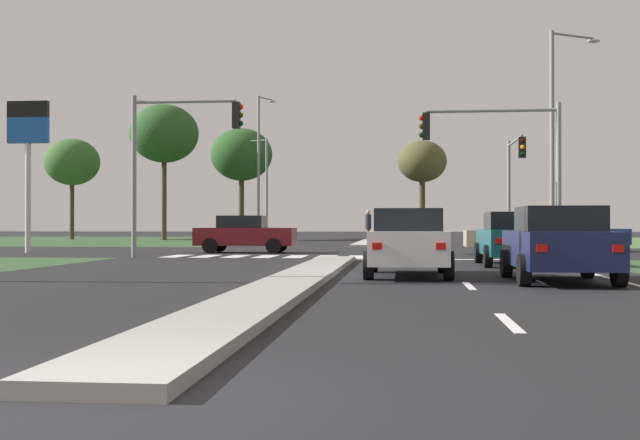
{
  "coord_description": "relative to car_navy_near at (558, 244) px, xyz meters",
  "views": [
    {
      "loc": [
        2.18,
        -5.33,
        1.22
      ],
      "look_at": [
        -1.39,
        29.72,
        1.41
      ],
      "focal_mm": 45.37,
      "sensor_mm": 36.0,
      "label": 1
    }
  ],
  "objects": [
    {
      "name": "ground_plane",
      "position": [
        -5.47,
        17.84,
        -0.81
      ],
      "size": [
        200.0,
        200.0,
        0.0
      ],
      "primitive_type": "plane",
      "color": "black"
    },
    {
      "name": "grass_verge_far_left",
      "position": [
        -30.97,
        42.34,
        -0.81
      ],
      "size": [
        35.0,
        35.0,
        0.01
      ],
      "primitive_type": "cube",
      "color": "#2D4C28",
      "rests_on": "ground"
    },
    {
      "name": "median_island_near",
      "position": [
        -5.47,
        -1.16,
        -0.74
      ],
      "size": [
        1.2,
        22.0,
        0.14
      ],
      "primitive_type": "cube",
      "color": "gray",
      "rests_on": "ground"
    },
    {
      "name": "median_island_far",
      "position": [
        -5.47,
        42.84,
        -0.74
      ],
      "size": [
        1.2,
        36.0,
        0.14
      ],
      "primitive_type": "cube",
      "color": "#ADA89E",
      "rests_on": "ground"
    },
    {
      "name": "lane_dash_near",
      "position": [
        -1.97,
        -7.32,
        -0.81
      ],
      "size": [
        0.14,
        2.0,
        0.01
      ],
      "primitive_type": "cube",
      "color": "silver",
      "rests_on": "ground"
    },
    {
      "name": "lane_dash_second",
      "position": [
        -1.97,
        -1.32,
        -0.81
      ],
      "size": [
        0.14,
        2.0,
        0.01
      ],
      "primitive_type": "cube",
      "color": "silver",
      "rests_on": "ground"
    },
    {
      "name": "lane_dash_third",
      "position": [
        -1.97,
        4.68,
        -0.81
      ],
      "size": [
        0.14,
        2.0,
        0.01
      ],
      "primitive_type": "cube",
      "color": "silver",
      "rests_on": "ground"
    },
    {
      "name": "edge_line_right",
      "position": [
        1.38,
        -0.16,
        -0.81
      ],
      "size": [
        0.14,
        24.0,
        0.01
      ],
      "primitive_type": "cube",
      "color": "silver",
      "rests_on": "ground"
    },
    {
      "name": "stop_bar_near",
      "position": [
        -1.67,
        10.84,
        -0.81
      ],
      "size": [
        6.4,
        0.5,
        0.01
      ],
      "primitive_type": "cube",
      "color": "silver",
      "rests_on": "ground"
    },
    {
      "name": "crosswalk_bar_near",
      "position": [
        -11.87,
        12.64,
        -0.81
      ],
      "size": [
        0.7,
        2.8,
        0.01
      ],
      "primitive_type": "cube",
      "color": "silver",
      "rests_on": "ground"
    },
    {
      "name": "crosswalk_bar_second",
      "position": [
        -10.72,
        12.64,
        -0.81
      ],
      "size": [
        0.7,
        2.8,
        0.01
      ],
      "primitive_type": "cube",
      "color": "silver",
      "rests_on": "ground"
    },
    {
      "name": "crosswalk_bar_third",
      "position": [
        -9.57,
        12.64,
        -0.81
      ],
      "size": [
        0.7,
        2.8,
        0.01
      ],
      "primitive_type": "cube",
      "color": "silver",
      "rests_on": "ground"
    },
    {
      "name": "crosswalk_bar_fourth",
      "position": [
        -8.42,
        12.64,
        -0.81
      ],
      "size": [
        0.7,
        2.8,
        0.01
      ],
      "primitive_type": "cube",
      "color": "silver",
      "rests_on": "ground"
    },
    {
      "name": "crosswalk_bar_fifth",
      "position": [
        -7.27,
        12.64,
        -0.81
      ],
      "size": [
        0.7,
        2.8,
        0.01
      ],
      "primitive_type": "cube",
      "color": "silver",
      "rests_on": "ground"
    },
    {
      "name": "crosswalk_bar_sixth",
      "position": [
        -6.12,
        12.64,
        -0.81
      ],
      "size": [
        0.7,
        2.8,
        0.01
      ],
      "primitive_type": "cube",
      "color": "silver",
      "rests_on": "ground"
    },
    {
      "name": "crosswalk_bar_seventh",
      "position": [
        -4.97,
        12.64,
        -0.81
      ],
      "size": [
        0.7,
        2.8,
        0.01
      ],
      "primitive_type": "cube",
      "color": "silver",
      "rests_on": "ground"
    },
    {
      "name": "crosswalk_bar_eighth",
      "position": [
        -3.82,
        12.64,
        -0.81
      ],
      "size": [
        0.7,
        2.8,
        0.01
      ],
      "primitive_type": "cube",
      "color": "silver",
      "rests_on": "ground"
    },
    {
      "name": "car_navy_near",
      "position": [
        0.0,
        0.0,
        0.0
      ],
      "size": [
        2.03,
        4.25,
        1.6
      ],
      "color": "#161E47",
      "rests_on": "ground"
    },
    {
      "name": "car_beige_second",
      "position": [
        1.46,
        15.79,
        -0.04
      ],
      "size": [
        4.38,
        1.97,
        1.5
      ],
      "rotation": [
        0.0,
        0.0,
        1.57
      ],
      "color": "#BCAD8E",
      "rests_on": "ground"
    },
    {
      "name": "car_teal_third",
      "position": [
        -0.01,
        6.95,
        -0.0
      ],
      "size": [
        1.97,
        4.51,
        1.59
      ],
      "color": "#19565B",
      "rests_on": "ground"
    },
    {
      "name": "car_blue_fourth",
      "position": [
        4.49,
        19.91,
        -0.02
      ],
      "size": [
        4.54,
        2.06,
        1.54
      ],
      "rotation": [
        0.0,
        0.0,
        1.57
      ],
      "color": "navy",
      "rests_on": "ground"
    },
    {
      "name": "car_white_fifth",
      "position": [
        -3.15,
        1.67,
        -0.01
      ],
      "size": [
        1.96,
        4.47,
        1.58
      ],
      "color": "silver",
      "rests_on": "ground"
    },
    {
      "name": "car_maroon_sixth",
      "position": [
        -10.01,
        16.66,
        -0.0
      ],
      "size": [
        4.26,
        2.01,
        1.59
      ],
      "rotation": [
        0.0,
        0.0,
        -1.57
      ],
      "color": "maroon",
      "rests_on": "ground"
    },
    {
      "name": "traffic_signal_near_right",
      "position": [
        0.32,
        11.24,
        2.97
      ],
      "size": [
        4.92,
        0.32,
        5.46
      ],
      "color": "gray",
      "rests_on": "ground"
    },
    {
      "name": "traffic_signal_far_right",
      "position": [
        2.13,
        22.61,
        2.99
      ],
      "size": [
        0.32,
        4.97,
        5.49
      ],
      "color": "gray",
      "rests_on": "ground"
    },
    {
      "name": "traffic_signal_near_left",
      "position": [
        -11.64,
        11.24,
        3.23
      ],
      "size": [
        4.16,
        0.32,
        5.95
      ],
      "color": "gray",
      "rests_on": "ground"
    },
    {
      "name": "street_lamp_second",
      "position": [
        3.36,
        18.33,
        4.57
      ],
      "size": [
        2.42,
        1.47,
        9.6
      ],
      "color": "gray",
      "rests_on": "ground"
    },
    {
      "name": "street_lamp_third",
      "position": [
        -14.04,
        42.92,
        5.2
      ],
      "size": [
        1.18,
        1.75,
        10.97
      ],
      "color": "gray",
      "rests_on": "ground"
    },
    {
      "name": "street_lamp_fourth",
      "position": [
        -14.28,
        46.53,
        3.74
      ],
      "size": [
        2.0,
        0.99,
        8.09
      ],
      "color": "gray",
      "rests_on": "ground"
    },
    {
      "name": "pedestrian_at_median",
      "position": [
        -5.19,
        28.0,
        0.48
      ],
      "size": [
        0.34,
        0.34,
        1.89
      ],
      "rotation": [
        0.0,
        0.0,
        2.52
      ],
      "color": "maroon",
      "rests_on": "median_island_far"
    },
    {
      "name": "fuel_price_totem",
      "position": [
        -19.21,
        15.57,
        3.94
      ],
      "size": [
        1.8,
        0.24,
        6.5
      ],
      "color": "silver",
      "rests_on": "ground"
    },
    {
      "name": "treeline_near",
      "position": [
        -30.1,
        45.95,
        5.47
      ],
      "size": [
        4.48,
        4.48,
        8.22
      ],
      "color": "#423323",
      "rests_on": "ground"
    },
    {
      "name": "treeline_second",
      "position": [
        -21.58,
        43.25,
        7.39
      ],
      "size": [
        5.3,
        5.3,
        10.5
      ],
      "color": "#423323",
      "rests_on": "ground"
    },
    {
      "name": "treeline_third",
      "position": [
        -16.69,
        49.11,
        6.22
      ],
      "size": [
        5.17,
        5.17,
        9.27
      ],
      "color": "#423323",
      "rests_on": "ground"
    },
    {
      "name": "treeline_fourth",
      "position": [
        -1.73,
        45.83,
        5.24
      ],
      "size": [
        3.81,
        3.81,
        7.75
      ],
      "color": "#423323",
      "rests_on": "ground"
    }
  ]
}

